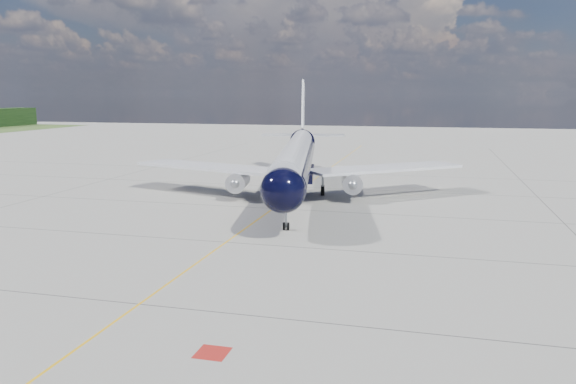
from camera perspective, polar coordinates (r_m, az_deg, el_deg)
name	(u,v)px	position (r m, az deg, el deg)	size (l,w,h in m)	color
ground	(285,200)	(67.66, -0.34, -0.86)	(320.00, 320.00, 0.00)	#98958D
taxiway_centerline	(273,208)	(62.93, -1.50, -1.68)	(0.16, 160.00, 0.01)	#F1AE0C
red_marking	(212,353)	(29.19, -7.70, -15.88)	(1.60, 1.60, 0.01)	maroon
main_airliner	(296,158)	(70.83, 0.83, 3.43)	(41.89, 51.58, 14.98)	black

